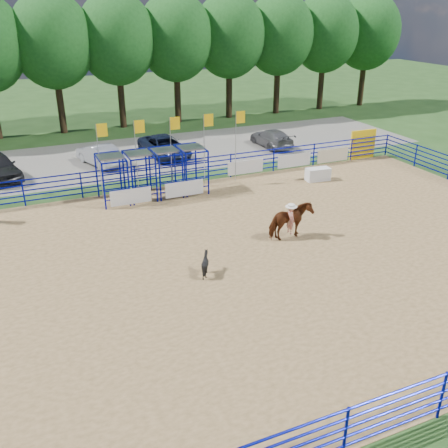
% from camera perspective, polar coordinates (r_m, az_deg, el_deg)
% --- Properties ---
extents(ground, '(120.00, 120.00, 0.00)m').
position_cam_1_polar(ground, '(21.61, 4.36, -3.56)').
color(ground, '#2F5221').
rests_on(ground, ground).
extents(arena_dirt, '(30.00, 20.00, 0.02)m').
position_cam_1_polar(arena_dirt, '(21.61, 4.36, -3.53)').
color(arena_dirt, '#A38351').
rests_on(arena_dirt, ground).
extents(gravel_strip, '(40.00, 10.00, 0.01)m').
position_cam_1_polar(gravel_strip, '(36.45, -8.16, 7.97)').
color(gravel_strip, slate).
rests_on(gravel_strip, ground).
extents(announcer_table, '(1.51, 0.81, 0.77)m').
position_cam_1_polar(announcer_table, '(30.90, 10.68, 5.61)').
color(announcer_table, silver).
rests_on(announcer_table, arena_dirt).
extents(horse_and_rider, '(2.09, 1.11, 2.34)m').
position_cam_1_polar(horse_and_rider, '(22.82, 7.60, 0.44)').
color(horse_and_rider, '#5B2912').
rests_on(horse_and_rider, arena_dirt).
extents(calf, '(1.04, 0.99, 0.92)m').
position_cam_1_polar(calf, '(19.89, -2.15, -4.55)').
color(calf, black).
rests_on(calf, arena_dirt).
extents(car_b, '(2.70, 4.46, 1.39)m').
position_cam_1_polar(car_b, '(34.37, -14.05, 7.71)').
color(car_b, gray).
rests_on(car_b, gravel_strip).
extents(car_c, '(2.93, 5.32, 1.41)m').
position_cam_1_polar(car_c, '(35.46, -6.80, 8.78)').
color(car_c, black).
rests_on(car_c, gravel_strip).
extents(car_d, '(1.86, 4.44, 1.28)m').
position_cam_1_polar(car_d, '(37.94, 5.46, 9.76)').
color(car_d, '#555557').
rests_on(car_d, gravel_strip).
extents(perimeter_fence, '(30.10, 20.10, 1.50)m').
position_cam_1_polar(perimeter_fence, '(21.27, 4.42, -1.77)').
color(perimeter_fence, '#060E94').
rests_on(perimeter_fence, ground).
extents(chute_assembly, '(19.32, 2.41, 4.20)m').
position_cam_1_polar(chute_assembly, '(28.08, -7.45, 5.77)').
color(chute_assembly, '#060E94').
rests_on(chute_assembly, ground).
extents(treeline, '(56.40, 6.40, 11.24)m').
position_cam_1_polar(treeline, '(43.87, -12.23, 20.42)').
color(treeline, '#3F2B19').
rests_on(treeline, ground).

